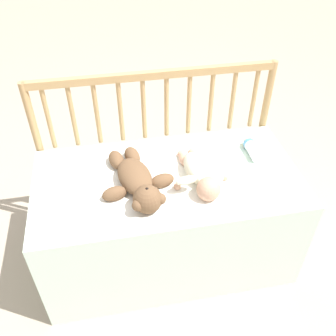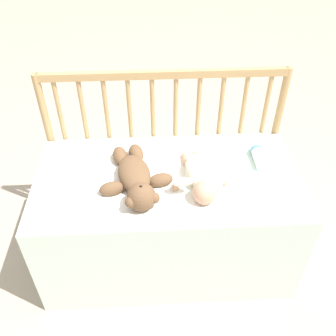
# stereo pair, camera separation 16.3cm
# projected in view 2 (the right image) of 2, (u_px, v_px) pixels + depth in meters

# --- Properties ---
(ground_plane) EXTENTS (12.00, 12.00, 0.00)m
(ground_plane) POSITION_uv_depth(u_px,v_px,m) (168.00, 252.00, 2.03)
(ground_plane) COLOR tan
(crib_mattress) EXTENTS (1.20, 0.61, 0.55)m
(crib_mattress) POSITION_uv_depth(u_px,v_px,m) (168.00, 218.00, 1.86)
(crib_mattress) COLOR silver
(crib_mattress) RESTS_ON ground_plane
(crib_rail) EXTENTS (1.20, 0.04, 0.90)m
(crib_rail) POSITION_uv_depth(u_px,v_px,m) (164.00, 120.00, 1.87)
(crib_rail) COLOR tan
(crib_rail) RESTS_ON ground_plane
(blanket) EXTENTS (0.76, 0.52, 0.01)m
(blanket) POSITION_uv_depth(u_px,v_px,m) (163.00, 180.00, 1.66)
(blanket) COLOR white
(blanket) RESTS_ON crib_mattress
(teddy_bear) EXTENTS (0.33, 0.44, 0.12)m
(teddy_bear) POSITION_uv_depth(u_px,v_px,m) (135.00, 178.00, 1.61)
(teddy_bear) COLOR brown
(teddy_bear) RESTS_ON crib_mattress
(baby) EXTENTS (0.25, 0.36, 0.10)m
(baby) POSITION_uv_depth(u_px,v_px,m) (199.00, 176.00, 1.62)
(baby) COLOR #EAEACC
(baby) RESTS_ON crib_mattress
(baby_bottle) EXTENTS (0.06, 0.16, 0.06)m
(baby_bottle) POSITION_uv_depth(u_px,v_px,m) (258.00, 156.00, 1.76)
(baby_bottle) COLOR white
(baby_bottle) RESTS_ON crib_mattress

